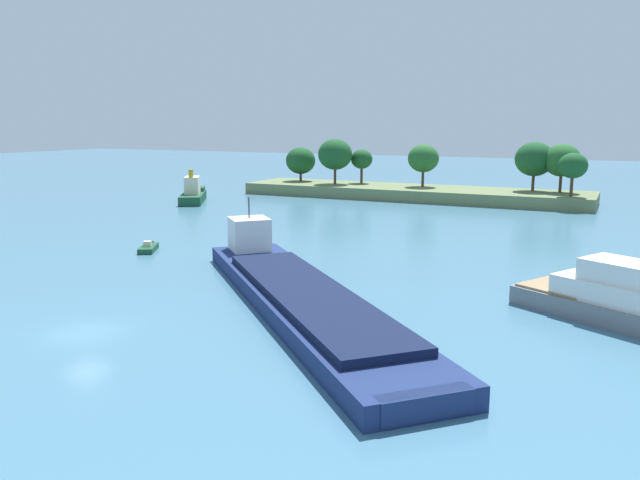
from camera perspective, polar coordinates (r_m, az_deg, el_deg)
The scene contains 6 objects.
ground_plane at distance 39.43m, azimuth -20.56°, elevation -7.86°, with size 400.00×400.00×0.00m, color teal.
treeline_island at distance 102.78m, azimuth 8.98°, elevation 5.48°, with size 55.63×12.05×9.42m.
cargo_barge at distance 41.82m, azimuth -2.04°, elevation -4.81°, with size 28.06×27.65×5.79m.
small_motorboat at distance 48.21m, azimuth 22.30°, elevation -4.37°, with size 4.28×3.90×0.93m.
fishing_skiff at distance 62.03m, azimuth -15.33°, elevation -0.70°, with size 3.03×3.83×1.01m.
tugboat at distance 99.12m, azimuth -11.47°, elevation 4.18°, with size 8.60×11.23×5.15m.
Camera 1 is at (27.69, -25.38, 12.02)m, focal length 35.23 mm.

